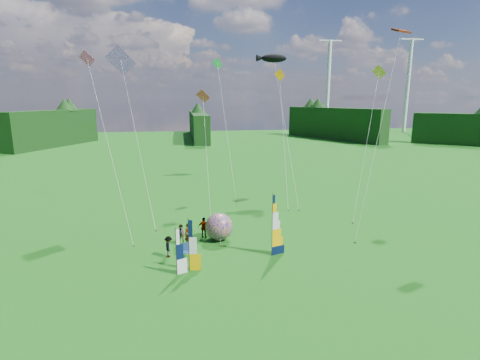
{
  "coord_description": "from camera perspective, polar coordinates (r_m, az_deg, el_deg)",
  "views": [
    {
      "loc": [
        -5.25,
        -22.67,
        11.46
      ],
      "look_at": [
        -1.0,
        4.0,
        5.5
      ],
      "focal_mm": 28.0,
      "sensor_mm": 36.0,
      "label": 1
    }
  ],
  "objects": [
    {
      "name": "kite_rainbow_delta",
      "position": [
        36.07,
        -15.48,
        7.64
      ],
      "size": [
        9.27,
        13.37,
        17.43
      ],
      "primitive_type": null,
      "rotation": [
        0.0,
        0.0,
        0.11
      ],
      "color": "red",
      "rests_on": "ground"
    },
    {
      "name": "bol_inflatable",
      "position": [
        30.91,
        -3.22,
        -7.11
      ],
      "size": [
        2.67,
        2.67,
        2.25
      ],
      "primitive_type": "sphere",
      "rotation": [
        0.0,
        0.0,
        0.21
      ],
      "color": "#04009A",
      "rests_on": "ground"
    },
    {
      "name": "camp_chair",
      "position": [
        28.03,
        -8.14,
        -10.64
      ],
      "size": [
        0.7,
        0.7,
        1.06
      ],
      "primitive_type": null,
      "rotation": [
        0.0,
        0.0,
        -0.16
      ],
      "color": "navy",
      "rests_on": "ground"
    },
    {
      "name": "treeline_ring",
      "position": [
        24.44,
        3.81,
        -5.36
      ],
      "size": [
        210.0,
        210.0,
        8.0
      ],
      "primitive_type": null,
      "color": "#133612",
      "rests_on": "ground"
    },
    {
      "name": "spectator_b",
      "position": [
        30.43,
        -8.9,
        -8.18
      ],
      "size": [
        0.87,
        0.61,
        1.63
      ],
      "primitive_type": "imported",
      "rotation": [
        0.0,
        0.0,
        -0.31
      ],
      "color": "#66594C",
      "rests_on": "ground"
    },
    {
      "name": "spectator_a",
      "position": [
        29.85,
        -7.81,
        -8.32
      ],
      "size": [
        0.76,
        0.58,
        1.88
      ],
      "primitive_type": "imported",
      "rotation": [
        0.0,
        0.0,
        0.21
      ],
      "color": "#66594C",
      "rests_on": "ground"
    },
    {
      "name": "kite_parafoil",
      "position": [
        33.66,
        20.54,
        8.3
      ],
      "size": [
        11.33,
        11.13,
        18.97
      ],
      "primitive_type": null,
      "rotation": [
        0.0,
        0.0,
        0.25
      ],
      "color": "#BC2505",
      "rests_on": "ground"
    },
    {
      "name": "small_kite_yellow",
      "position": [
        38.59,
        18.78,
        6.06
      ],
      "size": [
        9.39,
        10.05,
        15.22
      ],
      "primitive_type": null,
      "rotation": [
        0.0,
        0.0,
        -0.35
      ],
      "color": "gold",
      "rests_on": "ground"
    },
    {
      "name": "small_kite_red",
      "position": [
        38.64,
        -5.13,
        4.96
      ],
      "size": [
        5.24,
        10.6,
        12.92
      ],
      "primitive_type": null,
      "rotation": [
        0.0,
        0.0,
        -0.27
      ],
      "color": "#D74434",
      "rests_on": "ground"
    },
    {
      "name": "spectator_d",
      "position": [
        31.46,
        -5.5,
        -7.25
      ],
      "size": [
        1.12,
        0.69,
        1.78
      ],
      "primitive_type": "imported",
      "rotation": [
        0.0,
        0.0,
        2.87
      ],
      "color": "#66594C",
      "rests_on": "ground"
    },
    {
      "name": "kite_whale",
      "position": [
        43.71,
        6.94,
        9.16
      ],
      "size": [
        9.69,
        15.88,
        18.05
      ],
      "primitive_type": null,
      "rotation": [
        0.0,
        0.0,
        -0.42
      ],
      "color": "black",
      "rests_on": "ground"
    },
    {
      "name": "turbine_right",
      "position": [
        134.47,
        13.27,
        13.63
      ],
      "size": [
        8.0,
        1.2,
        30.0
      ],
      "primitive_type": null,
      "color": "silver",
      "rests_on": "ground"
    },
    {
      "name": "side_banner_far",
      "position": [
        25.17,
        -9.69,
        -10.85
      ],
      "size": [
        0.9,
        0.47,
        3.17
      ],
      "primitive_type": null,
      "rotation": [
        0.0,
        0.0,
        0.41
      ],
      "color": "white",
      "rests_on": "ground"
    },
    {
      "name": "small_kite_orange",
      "position": [
        42.36,
        6.69,
        7.18
      ],
      "size": [
        6.26,
        12.16,
        15.28
      ],
      "primitive_type": null,
      "rotation": [
        0.0,
        0.0,
        0.24
      ],
      "color": "orange",
      "rests_on": "ground"
    },
    {
      "name": "spectator_c",
      "position": [
        28.31,
        -10.82,
        -9.94
      ],
      "size": [
        0.5,
        1.06,
        1.57
      ],
      "primitive_type": "imported",
      "rotation": [
        0.0,
        0.0,
        1.7
      ],
      "color": "#66594C",
      "rests_on": "ground"
    },
    {
      "name": "small_kite_green",
      "position": [
        45.59,
        -2.13,
        8.69
      ],
      "size": [
        5.68,
        13.1,
        16.97
      ],
      "primitive_type": null,
      "rotation": [
        0.0,
        0.0,
        0.19
      ],
      "color": "green",
      "rests_on": "ground"
    },
    {
      "name": "turbine_left",
      "position": [
        139.72,
        24.18,
        12.83
      ],
      "size": [
        8.0,
        1.2,
        30.0
      ],
      "primitive_type": null,
      "color": "silver",
      "rests_on": "ground"
    },
    {
      "name": "ground",
      "position": [
        25.94,
        3.68,
        -13.8
      ],
      "size": [
        220.0,
        220.0,
        0.0
      ],
      "primitive_type": "plane",
      "color": "#225417",
      "rests_on": "ground"
    },
    {
      "name": "side_banner_left",
      "position": [
        25.56,
        -7.8,
        -9.89
      ],
      "size": [
        1.0,
        0.21,
        3.6
      ],
      "primitive_type": null,
      "rotation": [
        0.0,
        0.0,
        -0.11
      ],
      "color": "#FFB200",
      "rests_on": "ground"
    },
    {
      "name": "small_kite_pink",
      "position": [
        31.98,
        -19.31,
        5.32
      ],
      "size": [
        6.85,
        8.35,
        15.77
      ],
      "primitive_type": null,
      "rotation": [
        0.0,
        0.0,
        -0.16
      ],
      "color": "#E54A81",
      "rests_on": "ground"
    },
    {
      "name": "feather_banner_main",
      "position": [
        27.54,
        4.94,
        -6.97
      ],
      "size": [
        1.23,
        0.49,
        4.66
      ],
      "primitive_type": null,
      "rotation": [
        0.0,
        0.0,
        0.32
      ],
      "color": "#081334",
      "rests_on": "ground"
    }
  ]
}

